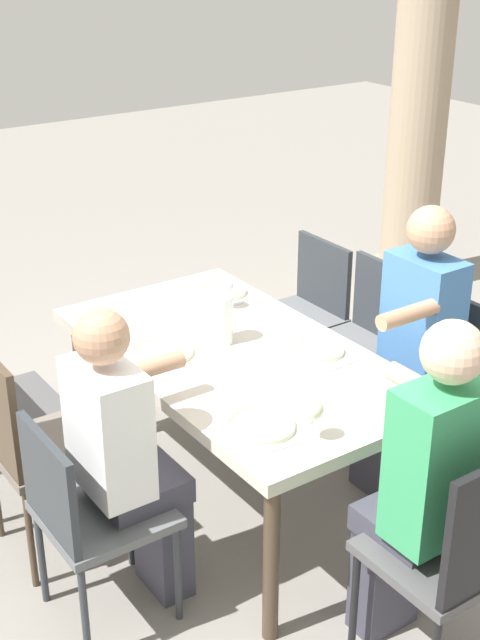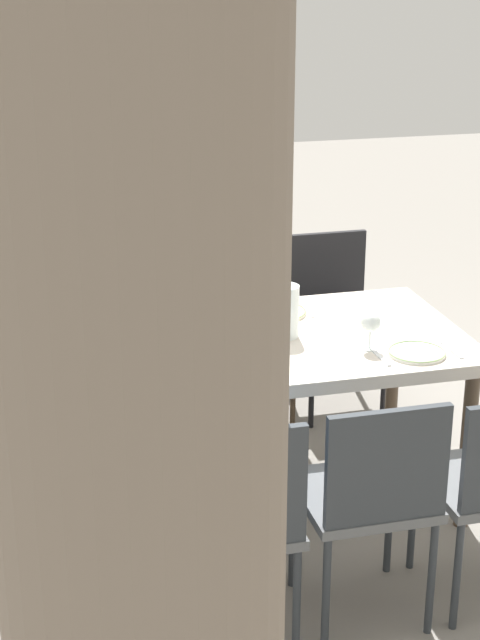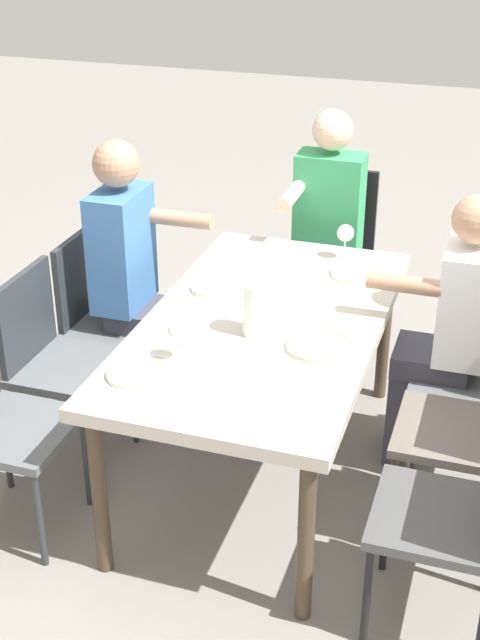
{
  "view_description": "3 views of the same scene",
  "coord_description": "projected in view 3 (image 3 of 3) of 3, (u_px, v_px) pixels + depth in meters",
  "views": [
    {
      "loc": [
        2.77,
        -1.9,
        2.45
      ],
      "look_at": [
        -0.09,
        0.07,
        0.85
      ],
      "focal_mm": 49.58,
      "sensor_mm": 36.0,
      "label": 1
    },
    {
      "loc": [
        0.99,
        3.66,
        2.26
      ],
      "look_at": [
        0.09,
        0.08,
        0.87
      ],
      "focal_mm": 56.41,
      "sensor_mm": 36.0,
      "label": 2
    },
    {
      "loc": [
        -3.07,
        -0.9,
        2.4
      ],
      "look_at": [
        -0.14,
        0.06,
        0.81
      ],
      "focal_mm": 49.76,
      "sensor_mm": 36.0,
      "label": 3
    }
  ],
  "objects": [
    {
      "name": "chair_west_south",
      "position": [
        464.0,
        507.0,
        2.92
      ],
      "size": [
        0.44,
        0.44,
        0.88
      ],
      "color": "#4F4F50",
      "rests_on": "ground"
    },
    {
      "name": "dining_table",
      "position": [
        264.0,
        334.0,
        3.63
      ],
      "size": [
        1.71,
        0.94,
        0.75
      ],
      "color": "beige",
      "rests_on": "ground"
    },
    {
      "name": "wine_glass_3",
      "position": [
        345.0,
        234.0,
        4.11
      ],
      "size": [
        0.08,
        0.08,
        0.17
      ],
      "color": "white",
      "rests_on": "dining_table"
    },
    {
      "name": "fork_1",
      "position": [
        310.0,
        366.0,
        3.26
      ],
      "size": [
        0.03,
        0.17,
        0.01
      ],
      "primitive_type": "cube",
      "rotation": [
        0.0,
        0.0,
        -0.11
      ],
      "color": "silver",
      "rests_on": "dining_table"
    },
    {
      "name": "plate_3",
      "position": [
        358.0,
        273.0,
        3.99
      ],
      "size": [
        0.25,
        0.25,
        0.02
      ],
      "color": "white",
      "rests_on": "dining_table"
    },
    {
      "name": "diner_man_white",
      "position": [
        446.0,
        328.0,
        3.71
      ],
      "size": [
        0.34,
        0.49,
        1.26
      ],
      "color": "#3F3F4C",
      "rests_on": "ground"
    },
    {
      "name": "fork_0",
      "position": [
        119.0,
        396.0,
        3.08
      ],
      "size": [
        0.02,
        0.17,
        0.01
      ],
      "primitive_type": "cube",
      "rotation": [
        0.0,
        0.0,
        0.02
      ],
      "color": "silver",
      "rests_on": "dining_table"
    },
    {
      "name": "fork_3",
      "position": [
        351.0,
        287.0,
        3.87
      ],
      "size": [
        0.02,
        0.17,
        0.01
      ],
      "primitive_type": "cube",
      "rotation": [
        0.0,
        0.0,
        0.05
      ],
      "color": "silver",
      "rests_on": "dining_table"
    },
    {
      "name": "ground_plane",
      "position": [
        262.0,
        469.0,
        3.95
      ],
      "size": [
        16.0,
        16.0,
        0.0
      ],
      "primitive_type": "plane",
      "color": "gray"
    },
    {
      "name": "wine_glass_0",
      "position": [
        178.0,
        333.0,
        3.26
      ],
      "size": [
        0.08,
        0.08,
        0.15
      ],
      "color": "white",
      "rests_on": "dining_table"
    },
    {
      "name": "plate_1",
      "position": [
        320.0,
        346.0,
        3.38
      ],
      "size": [
        0.26,
        0.26,
        0.02
      ],
      "color": "silver",
      "rests_on": "dining_table"
    },
    {
      "name": "plate_2",
      "position": [
        215.0,
        288.0,
        3.85
      ],
      "size": [
        0.21,
        0.21,
        0.02
      ],
      "color": "white",
      "rests_on": "dining_table"
    },
    {
      "name": "diner_guest_third",
      "position": [
        325.0,
        233.0,
        4.55
      ],
      "size": [
        0.49,
        0.35,
        1.34
      ],
      "color": "#3F3F4C",
      "rests_on": "ground"
    },
    {
      "name": "chair_east_north",
      "position": [
        104.0,
        310.0,
        4.23
      ],
      "size": [
        0.44,
        0.44,
        0.87
      ],
      "color": "#5B5E61",
      "rests_on": "ground"
    },
    {
      "name": "diner_woman_green",
      "position": [
        135.0,
        273.0,
        4.08
      ],
      "size": [
        0.34,
        0.49,
        1.34
      ],
      "color": "#3F3F4C",
      "rests_on": "ground"
    },
    {
      "name": "plate_0",
      "position": [
        137.0,
        373.0,
        3.2
      ],
      "size": [
        0.23,
        0.23,
        0.02
      ],
      "color": "white",
      "rests_on": "dining_table"
    },
    {
      "name": "chair_mid_south",
      "position": [
        479.0,
        420.0,
        3.3
      ],
      "size": [
        0.44,
        0.44,
        0.96
      ],
      "color": "#6A6158",
      "rests_on": "ground"
    },
    {
      "name": "spoon_3",
      "position": [
        364.0,
        261.0,
        4.12
      ],
      "size": [
        0.03,
        0.17,
        0.01
      ],
      "primitive_type": "cube",
      "rotation": [
        0.0,
        0.0,
        -0.11
      ],
      "color": "silver",
      "rests_on": "dining_table"
    },
    {
      "name": "water_pitcher",
      "position": [
        257.0,
        311.0,
        3.45
      ],
      "size": [
        0.11,
        0.11,
        0.22
      ],
      "color": "white",
      "rests_on": "dining_table"
    },
    {
      "name": "spoon_0",
      "position": [
        153.0,
        355.0,
        3.33
      ],
      "size": [
        0.02,
        0.17,
        0.01
      ],
      "primitive_type": "cube",
      "rotation": [
        0.0,
        0.0,
        0.01
      ],
      "color": "silver",
      "rests_on": "dining_table"
    },
    {
      "name": "chair_mid_north",
      "position": [
        55.0,
        354.0,
        3.81
      ],
      "size": [
        0.44,
        0.44,
        0.88
      ],
      "color": "#5B5E61",
      "rests_on": "ground"
    },
    {
      "name": "spoon_1",
      "position": [
        328.0,
        330.0,
        3.51
      ],
      "size": [
        0.03,
        0.17,
        0.01
      ],
      "primitive_type": "cube",
      "rotation": [
        0.0,
        0.0,
        -0.09
      ],
      "color": "silver",
      "rests_on": "dining_table"
    },
    {
      "name": "chair_head_east",
      "position": [
        332.0,
        248.0,
        4.77
      ],
      "size": [
        0.44,
        0.44,
        0.97
      ],
      "color": "#4F4F50",
      "rests_on": "ground"
    },
    {
      "name": "spoon_2",
      "position": [
        226.0,
        275.0,
        3.98
      ],
      "size": [
        0.03,
        0.17,
        0.01
      ],
      "primitive_type": "cube",
      "rotation": [
        0.0,
        0.0,
        0.07
      ],
      "color": "silver",
      "rests_on": "dining_table"
    },
    {
      "name": "fork_2",
      "position": [
        203.0,
        303.0,
        3.72
      ],
      "size": [
        0.02,
        0.17,
        0.01
      ],
      "primitive_type": "cube",
      "rotation": [
        0.0,
        0.0,
        0.01
      ],
      "color": "silver",
      "rests_on": "dining_table"
    }
  ]
}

